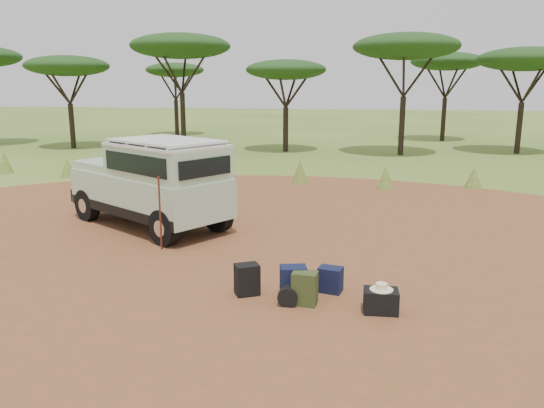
% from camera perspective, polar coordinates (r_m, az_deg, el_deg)
% --- Properties ---
extents(ground, '(140.00, 140.00, 0.00)m').
position_cam_1_polar(ground, '(10.74, -3.09, -6.26)').
color(ground, '#486A26').
rests_on(ground, ground).
extents(dirt_clearing, '(23.00, 23.00, 0.01)m').
position_cam_1_polar(dirt_clearing, '(10.74, -3.09, -6.24)').
color(dirt_clearing, brown).
rests_on(dirt_clearing, ground).
extents(grass_fringe, '(36.60, 1.60, 0.90)m').
position_cam_1_polar(grass_fringe, '(18.94, 3.32, 3.29)').
color(grass_fringe, '#486A26').
rests_on(grass_fringe, ground).
extents(acacia_treeline, '(46.70, 13.20, 6.26)m').
position_cam_1_polar(acacia_treeline, '(29.76, 7.46, 15.24)').
color(acacia_treeline, black).
rests_on(acacia_treeline, ground).
extents(safari_vehicle, '(4.81, 3.94, 2.24)m').
position_cam_1_polar(safari_vehicle, '(13.43, -12.75, 2.06)').
color(safari_vehicle, '#AAC6A9').
rests_on(safari_vehicle, ground).
extents(walking_staff, '(0.17, 0.33, 1.65)m').
position_cam_1_polar(walking_staff, '(11.40, -11.94, -1.08)').
color(walking_staff, '#5F2F16').
rests_on(walking_staff, ground).
extents(backpack_black, '(0.48, 0.44, 0.54)m').
position_cam_1_polar(backpack_black, '(9.05, -2.70, -8.13)').
color(backpack_black, black).
rests_on(backpack_black, ground).
extents(backpack_navy, '(0.49, 0.40, 0.56)m').
position_cam_1_polar(backpack_navy, '(8.88, 2.30, -8.45)').
color(backpack_navy, '#131D3C').
rests_on(backpack_navy, ground).
extents(backpack_olive, '(0.42, 0.32, 0.55)m').
position_cam_1_polar(backpack_olive, '(8.67, 3.54, -9.06)').
color(backpack_olive, '#35401D').
rests_on(backpack_olive, ground).
extents(duffel_navy, '(0.45, 0.37, 0.44)m').
position_cam_1_polar(duffel_navy, '(9.22, 6.29, -8.10)').
color(duffel_navy, '#131D3C').
rests_on(duffel_navy, ground).
extents(hard_case, '(0.55, 0.40, 0.37)m').
position_cam_1_polar(hard_case, '(8.57, 11.63, -10.20)').
color(hard_case, black).
rests_on(hard_case, ground).
extents(stuff_sack, '(0.33, 0.33, 0.32)m').
position_cam_1_polar(stuff_sack, '(8.71, 1.78, -9.74)').
color(stuff_sack, black).
rests_on(stuff_sack, ground).
extents(safari_hat, '(0.36, 0.36, 0.11)m').
position_cam_1_polar(safari_hat, '(8.49, 11.70, -8.78)').
color(safari_hat, beige).
rests_on(safari_hat, hard_case).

